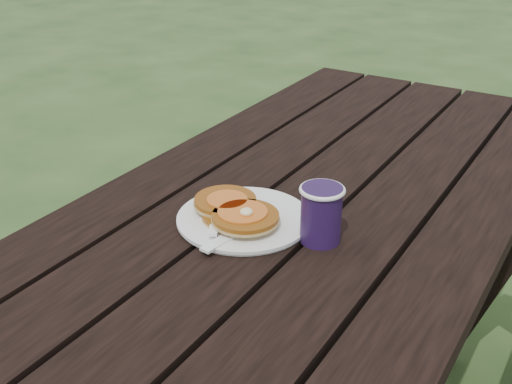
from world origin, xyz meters
The scene contains 6 objects.
picnic_table centered at (0.00, 0.00, 0.37)m, with size 1.36×1.80×0.75m.
plate centered at (-0.05, -0.09, 0.76)m, with size 0.24×0.24×0.01m, color white.
pancake_stack centered at (-0.06, -0.10, 0.77)m, with size 0.18×0.15×0.04m.
knife centered at (-0.03, -0.14, 0.76)m, with size 0.02×0.18×0.01m, color white.
fork centered at (-0.08, -0.14, 0.77)m, with size 0.03×0.16×0.01m, color white, non-canonical shape.
coffee_cup centered at (0.10, -0.08, 0.81)m, with size 0.08×0.08×0.10m.
Camera 1 is at (0.50, -0.94, 1.32)m, focal length 45.00 mm.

